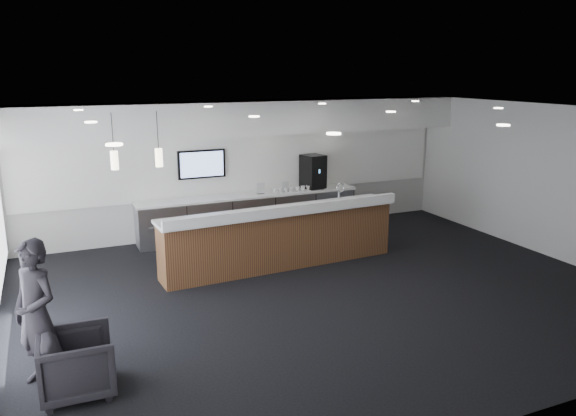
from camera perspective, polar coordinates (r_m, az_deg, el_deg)
name	(u,v)px	position (r m, az deg, el deg)	size (l,w,h in m)	color
ground	(323,291)	(9.61, 3.61, -8.44)	(10.00, 10.00, 0.00)	black
ceiling	(326,112)	(8.92, 3.90, 9.70)	(10.00, 8.00, 0.02)	black
back_wall	(244,167)	(12.76, -4.50, 4.16)	(10.00, 0.02, 3.00)	silver
right_wall	(550,181)	(12.23, 25.10, 2.46)	(0.02, 8.00, 3.00)	silver
soffit_bulkhead	(250,117)	(12.19, -3.90, 9.17)	(10.00, 0.90, 0.70)	white
alcove_panel	(244,163)	(12.72, -4.47, 4.58)	(9.80, 0.06, 1.40)	white
back_credenza	(250,214)	(12.64, -3.88, -0.66)	(5.06, 0.66, 0.95)	gray
wall_tv	(202,164)	(12.36, -8.77, 4.43)	(1.05, 0.08, 0.62)	black
pendant_left	(165,162)	(8.97, -12.41, 4.61)	(0.12, 0.12, 0.30)	beige
pendant_right	(118,165)	(8.86, -16.86, 4.23)	(0.12, 0.12, 0.30)	beige
ceiling_can_lights	(326,114)	(8.92, 3.90, 9.51)	(7.00, 5.00, 0.02)	silver
service_counter	(281,237)	(10.59, -0.76, -2.96)	(4.68, 1.06, 1.49)	#4A2518
coffee_machine	(313,171)	(13.11, 2.55, 3.73)	(0.54, 0.62, 0.78)	black
info_sign_left	(261,188)	(12.52, -2.78, 1.99)	(0.18, 0.02, 0.24)	silver
info_sign_right	(285,187)	(12.70, -0.28, 2.15)	(0.17, 0.02, 0.23)	silver
armchair	(78,363)	(7.09, -20.59, -14.55)	(0.80, 0.82, 0.75)	black
lounge_guest	(36,314)	(7.21, -24.23, -9.81)	(0.65, 0.43, 1.79)	black
cup_0	(314,187)	(13.01, 2.64, 2.14)	(0.11, 0.11, 0.10)	white
cup_1	(308,188)	(12.95, 2.08, 2.09)	(0.11, 0.11, 0.10)	white
cup_2	(303,188)	(12.89, 1.52, 2.04)	(0.11, 0.11, 0.10)	white
cup_3	(297,189)	(12.83, 0.95, 1.99)	(0.11, 0.11, 0.10)	white
cup_4	(292,189)	(12.78, 0.38, 1.94)	(0.11, 0.11, 0.10)	white
cup_5	(286,190)	(12.72, -0.19, 1.88)	(0.11, 0.11, 0.10)	white
cup_6	(280,190)	(12.67, -0.78, 1.83)	(0.11, 0.11, 0.10)	white
cup_7	(275,191)	(12.61, -1.36, 1.78)	(0.11, 0.11, 0.10)	white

